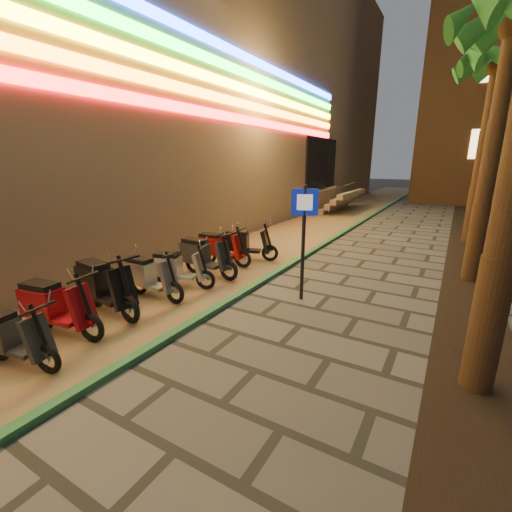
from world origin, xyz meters
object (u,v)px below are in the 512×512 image
Objects in this scene: scooter_4 at (9,336)px; scooter_9 at (203,256)px; scooter_10 at (218,248)px; scooter_5 at (54,306)px; scooter_7 at (148,276)px; pedestrian_sign at (304,227)px; scooter_11 at (245,244)px; scooter_6 at (103,285)px; scooter_8 at (177,268)px.

scooter_9 is (-0.17, 4.73, 0.08)m from scooter_4.
scooter_10 is (-0.24, 1.01, -0.03)m from scooter_9.
scooter_9 is (0.20, 3.85, 0.02)m from scooter_5.
scooter_4 is 0.93× the size of scooter_7.
pedestrian_sign is 3.59m from scooter_7.
scooter_4 is 2.93m from scooter_7.
scooter_7 is at bearing -111.87° from scooter_11.
scooter_11 is at bearing 77.18° from scooter_5.
scooter_7 is 0.91× the size of scooter_9.
scooter_11 is at bearing 91.32° from scooter_6.
pedestrian_sign is 4.25m from scooter_6.
scooter_11 is at bearing 118.89° from pedestrian_sign.
scooter_7 is 1.05× the size of scooter_8.
scooter_5 is at bearing -95.48° from scooter_10.
scooter_6 reaches higher than scooter_9.
scooter_9 is 1.85m from scooter_11.
scooter_11 is (0.40, 0.83, -0.01)m from scooter_10.
scooter_11 is (0.36, 5.69, -0.02)m from scooter_5.
pedestrian_sign is at bearing 40.33° from scooter_5.
scooter_4 is 0.81× the size of scooter_6.
scooter_7 is at bearing -90.90° from scooter_9.
scooter_4 is at bearing -85.83° from scooter_9.
scooter_7 is (0.18, 1.00, -0.07)m from scooter_6.
scooter_10 is 1.03× the size of scooter_11.
scooter_9 is at bearing -82.72° from scooter_10.
pedestrian_sign is 3.11m from scooter_9.
scooter_11 is (0.44, 4.66, -0.06)m from scooter_6.
pedestrian_sign is at bearing 48.12° from scooter_4.
pedestrian_sign reaches higher than scooter_7.
scooter_5 is at bearing -111.67° from scooter_8.
scooter_9 reaches higher than scooter_8.
scooter_5 reaches higher than scooter_7.
scooter_7 is at bearing -115.25° from scooter_8.
scooter_5 reaches higher than scooter_10.
scooter_8 reaches higher than scooter_4.
scooter_4 is 0.88× the size of scooter_5.
pedestrian_sign is at bearing -27.02° from scooter_10.
scooter_6 is at bearing -165.07° from pedestrian_sign.
scooter_7 is 0.99× the size of scooter_11.
scooter_8 is (0.29, 1.79, -0.09)m from scooter_6.
scooter_6 is 1.21× the size of scooter_8.
scooter_4 is 6.57m from scooter_11.
scooter_7 reaches higher than scooter_4.
scooter_5 is at bearing -79.15° from scooter_6.
scooter_10 is 0.92m from scooter_11.
scooter_10 is at bearing -133.35° from scooter_11.
pedestrian_sign is 4.91m from scooter_5.
pedestrian_sign is 1.54× the size of scooter_7.
scooter_4 is 0.96m from scooter_5.
scooter_6 is at bearing -113.24° from scooter_11.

